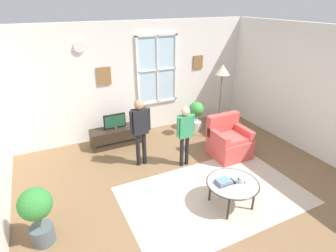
# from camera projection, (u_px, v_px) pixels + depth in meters

# --- Properties ---
(ground_plane) EXTENTS (6.50, 6.45, 0.02)m
(ground_plane) POSITION_uv_depth(u_px,v_px,m) (199.00, 196.00, 4.80)
(ground_plane) COLOR brown
(back_wall) EXTENTS (5.90, 0.17, 2.70)m
(back_wall) POSITION_uv_depth(u_px,v_px,m) (137.00, 79.00, 6.66)
(back_wall) COLOR silver
(back_wall) RESTS_ON ground_plane
(side_wall_right) EXTENTS (0.12, 5.85, 2.70)m
(side_wall_right) POSITION_uv_depth(u_px,v_px,m) (332.00, 98.00, 5.43)
(side_wall_right) COLOR silver
(side_wall_right) RESTS_ON ground_plane
(area_rug) EXTENTS (3.14, 1.99, 0.01)m
(area_rug) POSITION_uv_depth(u_px,v_px,m) (214.00, 195.00, 4.81)
(area_rug) COLOR #C6B29E
(area_rug) RESTS_ON ground_plane
(tv_stand) EXTENTS (1.14, 0.43, 0.41)m
(tv_stand) POSITION_uv_depth(u_px,v_px,m) (116.00, 136.00, 6.41)
(tv_stand) COLOR #2D2319
(tv_stand) RESTS_ON ground_plane
(television) EXTENTS (0.50, 0.08, 0.35)m
(television) POSITION_uv_depth(u_px,v_px,m) (115.00, 121.00, 6.25)
(television) COLOR #4C4C4C
(television) RESTS_ON tv_stand
(armchair) EXTENTS (0.76, 0.74, 0.87)m
(armchair) POSITION_uv_depth(u_px,v_px,m) (229.00, 141.00, 5.93)
(armchair) COLOR #D14C47
(armchair) RESTS_ON ground_plane
(coffee_table) EXTENTS (0.85, 0.85, 0.45)m
(coffee_table) POSITION_uv_depth(u_px,v_px,m) (233.00, 184.00, 4.41)
(coffee_table) COLOR #99B2B7
(coffee_table) RESTS_ON ground_plane
(book_stack) EXTENTS (0.25, 0.19, 0.07)m
(book_stack) POSITION_uv_depth(u_px,v_px,m) (224.00, 182.00, 4.37)
(book_stack) COLOR teal
(book_stack) RESTS_ON coffee_table
(cup) EXTENTS (0.09, 0.09, 0.10)m
(cup) POSITION_uv_depth(u_px,v_px,m) (242.00, 180.00, 4.38)
(cup) COLOR white
(cup) RESTS_ON coffee_table
(remote_near_books) EXTENTS (0.05, 0.14, 0.02)m
(remote_near_books) POSITION_uv_depth(u_px,v_px,m) (233.00, 181.00, 4.42)
(remote_near_books) COLOR black
(remote_near_books) RESTS_ON coffee_table
(remote_near_cup) EXTENTS (0.04, 0.14, 0.02)m
(remote_near_cup) POSITION_uv_depth(u_px,v_px,m) (241.00, 181.00, 4.43)
(remote_near_cup) COLOR black
(remote_near_cup) RESTS_ON coffee_table
(person_green_shirt) EXTENTS (0.38, 0.17, 1.27)m
(person_green_shirt) POSITION_uv_depth(u_px,v_px,m) (185.00, 130.00, 5.37)
(person_green_shirt) COLOR black
(person_green_shirt) RESTS_ON ground_plane
(person_black_shirt) EXTENTS (0.42, 0.19, 1.41)m
(person_black_shirt) POSITION_uv_depth(u_px,v_px,m) (140.00, 125.00, 5.35)
(person_black_shirt) COLOR black
(person_black_shirt) RESTS_ON ground_plane
(potted_plant_by_window) EXTENTS (0.37, 0.37, 0.74)m
(potted_plant_by_window) POSITION_uv_depth(u_px,v_px,m) (196.00, 114.00, 7.10)
(potted_plant_by_window) COLOR silver
(potted_plant_by_window) RESTS_ON ground_plane
(potted_plant_corner) EXTENTS (0.44, 0.44, 0.89)m
(potted_plant_corner) POSITION_uv_depth(u_px,v_px,m) (37.00, 211.00, 3.67)
(potted_plant_corner) COLOR #4C565B
(potted_plant_corner) RESTS_ON ground_plane
(floor_lamp) EXTENTS (0.32, 0.32, 1.81)m
(floor_lamp) POSITION_uv_depth(u_px,v_px,m) (222.00, 78.00, 6.16)
(floor_lamp) COLOR black
(floor_lamp) RESTS_ON ground_plane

